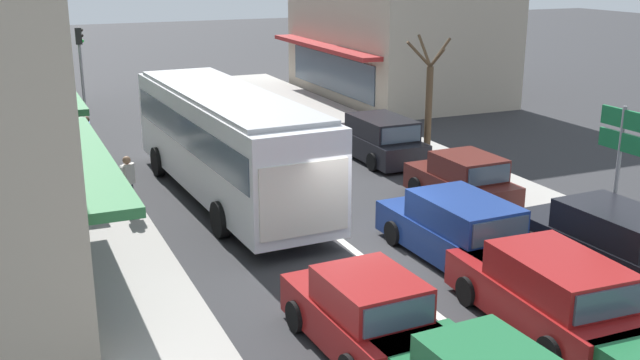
# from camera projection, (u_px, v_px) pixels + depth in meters

# --- Properties ---
(ground_plane) EXTENTS (140.00, 140.00, 0.00)m
(ground_plane) POSITION_uv_depth(u_px,v_px,m) (360.00, 255.00, 18.13)
(ground_plane) COLOR #2D2D30
(lane_centre_line) EXTENTS (0.20, 28.00, 0.01)m
(lane_centre_line) POSITION_uv_depth(u_px,v_px,m) (298.00, 207.00, 21.64)
(lane_centre_line) COLOR silver
(lane_centre_line) RESTS_ON ground
(sidewalk_left) EXTENTS (5.20, 44.00, 0.14)m
(sidewalk_left) POSITION_uv_depth(u_px,v_px,m) (44.00, 215.00, 20.76)
(sidewalk_left) COLOR #A39E96
(sidewalk_left) RESTS_ON ground
(kerb_right) EXTENTS (2.80, 44.00, 0.12)m
(kerb_right) POSITION_uv_depth(u_px,v_px,m) (443.00, 165.00, 25.76)
(kerb_right) COLOR #A39E96
(kerb_right) RESTS_ON ground
(building_right_far) EXTENTS (8.27, 11.79, 9.55)m
(building_right_far) POSITION_uv_depth(u_px,v_px,m) (396.00, 2.00, 37.87)
(building_right_far) COLOR #B2A38E
(building_right_far) RESTS_ON ground
(city_bus) EXTENTS (3.07, 10.95, 3.23)m
(city_bus) POSITION_uv_depth(u_px,v_px,m) (226.00, 137.00, 21.85)
(city_bus) COLOR silver
(city_bus) RESTS_ON ground
(hatchback_behind_bus_near) EXTENTS (1.94, 3.77, 1.54)m
(hatchback_behind_bus_near) POSITION_uv_depth(u_px,v_px,m) (364.00, 315.00, 13.57)
(hatchback_behind_bus_near) COLOR maroon
(hatchback_behind_bus_near) RESTS_ON ground
(wagon_adjacent_lane_lead) EXTENTS (2.03, 4.55, 1.58)m
(wagon_adjacent_lane_lead) POSITION_uv_depth(u_px,v_px,m) (457.00, 230.00, 17.67)
(wagon_adjacent_lane_lead) COLOR navy
(wagon_adjacent_lane_lead) RESTS_ON ground
(wagon_behind_bus_mid) EXTENTS (2.07, 4.57, 1.58)m
(wagon_behind_bus_mid) POSITION_uv_depth(u_px,v_px,m) (549.00, 294.00, 14.32)
(wagon_behind_bus_mid) COLOR maroon
(wagon_behind_bus_mid) RESTS_ON ground
(parked_wagon_kerb_front) EXTENTS (2.07, 4.56, 1.58)m
(parked_wagon_kerb_front) POSITION_uv_depth(u_px,v_px,m) (608.00, 241.00, 16.97)
(parked_wagon_kerb_front) COLOR black
(parked_wagon_kerb_front) RESTS_ON ground
(parked_hatchback_kerb_second) EXTENTS (1.88, 3.73, 1.54)m
(parked_hatchback_kerb_second) POSITION_uv_depth(u_px,v_px,m) (463.00, 182.00, 21.60)
(parked_hatchback_kerb_second) COLOR #561E19
(parked_hatchback_kerb_second) RESTS_ON ground
(parked_wagon_kerb_third) EXTENTS (1.96, 4.51, 1.58)m
(parked_wagon_kerb_third) POSITION_uv_depth(u_px,v_px,m) (378.00, 139.00, 26.50)
(parked_wagon_kerb_third) COLOR black
(parked_wagon_kerb_third) RESTS_ON ground
(traffic_light_downstreet) EXTENTS (0.33, 0.24, 4.20)m
(traffic_light_downstreet) POSITION_uv_depth(u_px,v_px,m) (81.00, 60.00, 30.81)
(traffic_light_downstreet) COLOR gray
(traffic_light_downstreet) RESTS_ON ground
(directional_road_sign) EXTENTS (0.10, 1.40, 3.60)m
(directional_road_sign) POSITION_uv_depth(u_px,v_px,m) (621.00, 144.00, 17.69)
(directional_road_sign) COLOR gray
(directional_road_sign) RESTS_ON ground
(street_tree_right) EXTENTS (1.75, 1.70, 4.38)m
(street_tree_right) POSITION_uv_depth(u_px,v_px,m) (429.00, 103.00, 25.85)
(street_tree_right) COLOR brown
(street_tree_right) RESTS_ON ground
(pedestrian_with_handbag_near) EXTENTS (0.25, 0.65, 1.63)m
(pedestrian_with_handbag_near) POSITION_uv_depth(u_px,v_px,m) (88.00, 137.00, 25.49)
(pedestrian_with_handbag_near) COLOR #4C4742
(pedestrian_with_handbag_near) RESTS_ON sidewalk_left
(pedestrian_browsing_midblock) EXTENTS (0.44, 0.41, 1.63)m
(pedestrian_browsing_midblock) POSITION_uv_depth(u_px,v_px,m) (128.00, 181.00, 20.42)
(pedestrian_browsing_midblock) COLOR #232838
(pedestrian_browsing_midblock) RESTS_ON sidewalk_left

